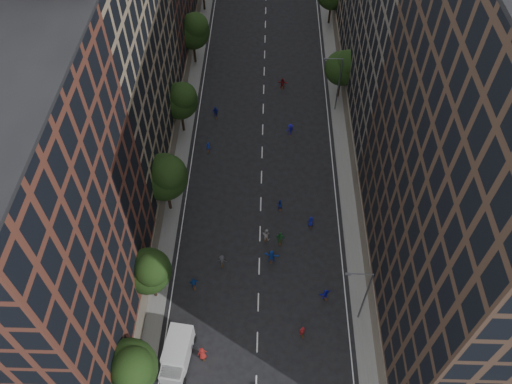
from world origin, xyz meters
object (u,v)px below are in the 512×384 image
Objects in this scene: streetlamp_far at (338,82)px; skater_0 at (173,352)px; streetlamp_near at (364,294)px; cargo_van at (177,353)px.

streetlamp_far is 42.22m from skater_0.
streetlamp_near is 33.00m from streetlamp_far.
skater_0 is at bearing -116.47° from streetlamp_far.
cargo_van is (-18.18, -37.98, -3.68)m from streetlamp_far.
streetlamp_far is 1.63× the size of cargo_van.
skater_0 is at bearing 152.03° from cargo_van.
streetlamp_near reaches higher than cargo_van.
streetlamp_near is 19.74m from skater_0.
streetlamp_near is 1.00× the size of streetlamp_far.
cargo_van reaches higher than skater_0.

